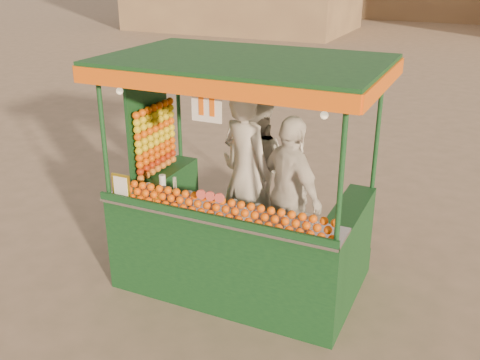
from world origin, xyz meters
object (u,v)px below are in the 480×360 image
at_px(juice_cart, 233,218).
at_px(vendor_middle, 255,169).
at_px(vendor_left, 246,171).
at_px(vendor_right, 291,194).

xyz_separation_m(juice_cart, vendor_middle, (-0.01, 0.59, 0.33)).
height_order(juice_cart, vendor_left, juice_cart).
bearing_deg(vendor_right, juice_cart, 52.64).
relative_size(juice_cart, vendor_left, 1.49).
bearing_deg(vendor_left, juice_cart, 113.94).
xyz_separation_m(juice_cart, vendor_right, (0.56, 0.18, 0.30)).
xyz_separation_m(vendor_left, vendor_middle, (-0.00, 0.23, -0.07)).
bearing_deg(juice_cart, vendor_left, 92.20).
distance_m(vendor_left, vendor_right, 0.61).
height_order(vendor_middle, vendor_right, vendor_middle).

